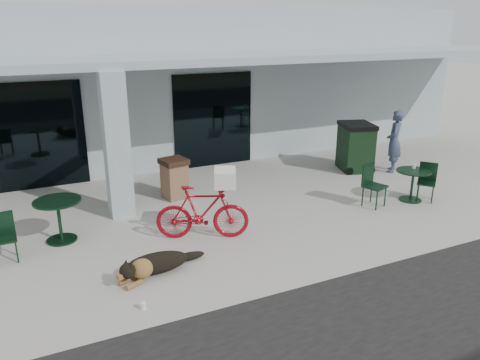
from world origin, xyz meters
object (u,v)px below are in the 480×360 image
cafe_table_near (60,221)px  cafe_chair_near (4,239)px  cafe_chair_far_a (375,186)px  person (394,141)px  trash_receptacle (174,178)px  wheeled_bin (356,147)px  bicycle (202,212)px  cafe_table_far (412,186)px  cafe_chair_far_b (426,182)px  dog (157,262)px

cafe_table_near → cafe_chair_near: cafe_chair_near is taller
cafe_chair_far_a → person: (2.28, 1.90, 0.38)m
trash_receptacle → wheeled_bin: size_ratio=0.72×
cafe_table_near → wheeled_bin: wheeled_bin is taller
bicycle → cafe_table_near: bicycle is taller
cafe_table_near → cafe_chair_far_a: bearing=-9.8°
wheeled_bin → cafe_table_far: bearing=-80.3°
cafe_chair_near → cafe_chair_far_b: cafe_chair_far_b is taller
bicycle → wheeled_bin: (5.60, 2.40, 0.14)m
cafe_chair_far_a → cafe_chair_near: bearing=156.7°
trash_receptacle → person: bearing=-5.5°
dog → cafe_table_far: (6.44, 0.76, 0.16)m
cafe_chair_near → trash_receptacle: (3.69, 1.80, 0.05)m
dog → trash_receptacle: bearing=44.2°
bicycle → dog: size_ratio=1.44×
person → bicycle: bearing=-29.0°
bicycle → cafe_chair_far_b: size_ratio=2.01×
bicycle → cafe_chair_far_a: bearing=-68.5°
person → trash_receptacle: size_ratio=1.80×
dog → cafe_table_near: (-1.35, 2.01, 0.21)m
bicycle → cafe_chair_far_a: bicycle is taller
person → wheeled_bin: bearing=-79.6°
bicycle → trash_receptacle: bicycle is taller
cafe_table_near → cafe_chair_far_b: 8.21m
cafe_table_near → person: person is taller
cafe_table_far → wheeled_bin: size_ratio=0.59×
cafe_chair_far_b → trash_receptacle: 6.01m
cafe_table_far → bicycle: bearing=177.9°
cafe_chair_near → trash_receptacle: trash_receptacle is taller
bicycle → cafe_table_near: (-2.54, 1.06, -0.12)m
bicycle → cafe_chair_far_a: (4.18, -0.10, -0.04)m
person → cafe_table_far: bearing=14.0°
cafe_table_far → trash_receptacle: 5.67m
dog → cafe_chair_far_a: size_ratio=1.26×
person → trash_receptacle: (-6.26, 0.60, -0.39)m
trash_receptacle → cafe_chair_far_b: bearing=-27.0°
cafe_chair_far_b → person: bearing=116.5°
cafe_table_near → cafe_chair_near: bearing=-154.1°
cafe_chair_near → wheeled_bin: wheeled_bin is taller
cafe_table_near → person: (9.00, 0.74, 0.46)m
cafe_chair_near → bicycle: bearing=-12.4°
cafe_chair_far_b → trash_receptacle: trash_receptacle is taller
cafe_chair_near → cafe_table_far: (8.74, -0.79, -0.07)m
bicycle → dog: bicycle is taller
dog → wheeled_bin: 7.59m
dog → cafe_chair_near: bearing=122.8°
cafe_table_far → cafe_chair_near: bearing=174.8°
cafe_chair_near → trash_receptacle: bearing=23.3°
cafe_table_near → cafe_chair_far_a: 6.82m
dog → cafe_chair_far_b: 6.78m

